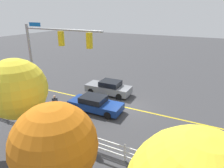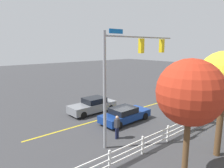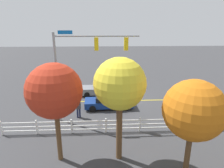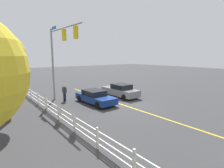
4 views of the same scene
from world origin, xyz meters
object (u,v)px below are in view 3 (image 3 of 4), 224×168
Objects in this scene: tree_3 at (193,110)px; tree_4 at (120,85)px; car_1 at (101,89)px; pedestrian at (78,108)px; car_2 at (108,102)px; tree_0 at (54,91)px.

tree_4 is (3.59, -1.45, 0.96)m from tree_3.
car_1 is 6.24m from pedestrian.
car_1 is 12.22m from tree_4.
car_2 is 10.40m from tree_3.
tree_0 is at bearing -11.76° from tree_3.
pedestrian is at bearing -46.34° from tree_3.
tree_0 reaches higher than tree_3.
car_1 is 2.85× the size of pedestrian.
car_2 is at bearing -112.73° from tree_0.
tree_0 is 3.61m from tree_4.
tree_4 reaches higher than car_1.
tree_0 is 0.96× the size of tree_4.
car_2 is (-0.69, 3.86, -0.07)m from car_1.
car_2 is at bearing 98.99° from car_1.
tree_4 is (-3.12, 5.58, 3.81)m from pedestrian.
tree_0 is 7.36m from tree_3.
tree_3 is (-7.18, 1.50, -0.62)m from tree_0.
pedestrian is 10.13m from tree_3.
car_1 is at bearing 98.39° from car_2.
pedestrian reaches higher than car_2.
tree_0 is at bearing 158.64° from pedestrian.
pedestrian is at bearing 69.97° from car_1.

